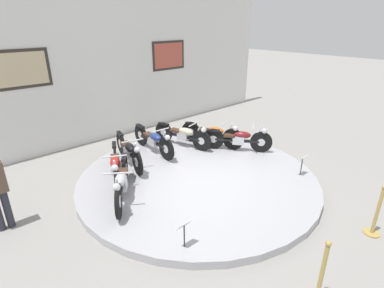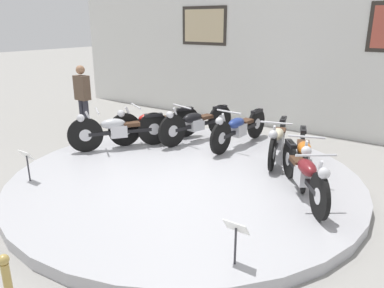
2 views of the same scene
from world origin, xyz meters
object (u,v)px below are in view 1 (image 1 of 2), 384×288
object	(u,v)px
motorcycle_orange	(213,133)
motorcycle_maroon	(239,138)
stanchion_post_left_of_entry	(320,281)
motorcycle_red	(115,165)
motorcycle_black	(129,150)
motorcycle_blue	(154,140)
info_placard_front_centre	(302,161)
stanchion_post_right_of_entry	(376,218)
motorcycle_silver	(122,182)
info_placard_front_left	(184,228)
motorcycle_cream	(183,134)

from	to	relation	value
motorcycle_orange	motorcycle_maroon	bearing A→B (deg)	-69.70
motorcycle_orange	stanchion_post_left_of_entry	size ratio (longest dim) A/B	1.82
motorcycle_red	motorcycle_black	bearing A→B (deg)	38.77
motorcycle_maroon	stanchion_post_left_of_entry	bearing A→B (deg)	-126.92
motorcycle_black	motorcycle_blue	world-z (taller)	motorcycle_black
motorcycle_blue	motorcycle_maroon	distance (m)	2.40
info_placard_front_centre	motorcycle_maroon	bearing A→B (deg)	89.63
motorcycle_red	motorcycle_black	size ratio (longest dim) A/B	0.92
motorcycle_black	stanchion_post_left_of_entry	world-z (taller)	stanchion_post_left_of_entry
stanchion_post_left_of_entry	stanchion_post_right_of_entry	size ratio (longest dim) A/B	1.00
motorcycle_silver	info_placard_front_left	xyz separation A→B (m)	(0.01, -1.97, -0.03)
motorcycle_silver	stanchion_post_left_of_entry	bearing A→B (deg)	-78.07
motorcycle_red	motorcycle_blue	world-z (taller)	motorcycle_red
motorcycle_maroon	info_placard_front_left	xyz separation A→B (m)	(-3.73, -1.97, -0.01)
motorcycle_silver	info_placard_front_left	size ratio (longest dim) A/B	3.28
motorcycle_blue	info_placard_front_left	world-z (taller)	motorcycle_blue
motorcycle_cream	motorcycle_maroon	distance (m)	1.62
motorcycle_blue	stanchion_post_right_of_entry	bearing A→B (deg)	-78.99
motorcycle_orange	stanchion_post_right_of_entry	xyz separation A→B (m)	(-0.54, -4.64, -0.20)
motorcycle_cream	motorcycle_orange	size ratio (longest dim) A/B	1.02
info_placard_front_centre	stanchion_post_left_of_entry	xyz separation A→B (m)	(-2.90, -1.92, -0.19)
stanchion_post_left_of_entry	motorcycle_orange	bearing A→B (deg)	60.37
motorcycle_silver	motorcycle_black	world-z (taller)	motorcycle_silver
motorcycle_black	motorcycle_blue	size ratio (longest dim) A/B	0.99
motorcycle_cream	info_placard_front_centre	size ratio (longest dim) A/B	3.72
motorcycle_red	info_placard_front_left	bearing A→B (deg)	-95.52
motorcycle_cream	stanchion_post_left_of_entry	world-z (taller)	stanchion_post_left_of_entry
motorcycle_black	stanchion_post_right_of_entry	world-z (taller)	stanchion_post_right_of_entry
motorcycle_maroon	stanchion_post_right_of_entry	xyz separation A→B (m)	(-0.82, -3.88, -0.19)
info_placard_front_centre	stanchion_post_right_of_entry	size ratio (longest dim) A/B	0.50
motorcycle_cream	motorcycle_red	bearing A→B (deg)	-167.77
motorcycle_silver	motorcycle_orange	size ratio (longest dim) A/B	0.90
motorcycle_silver	motorcycle_black	xyz separation A→B (m)	(0.95, 1.30, -0.00)
info_placard_front_centre	stanchion_post_right_of_entry	world-z (taller)	stanchion_post_right_of_entry
motorcycle_orange	info_placard_front_centre	distance (m)	2.73
motorcycle_blue	motorcycle_maroon	size ratio (longest dim) A/B	1.25
motorcycle_maroon	motorcycle_orange	bearing A→B (deg)	110.30
motorcycle_silver	motorcycle_cream	world-z (taller)	motorcycle_silver
info_placard_front_left	stanchion_post_right_of_entry	world-z (taller)	stanchion_post_right_of_entry
motorcycle_blue	motorcycle_orange	distance (m)	1.76
motorcycle_blue	motorcycle_maroon	bearing A→B (deg)	-38.81
motorcycle_silver	motorcycle_cream	xyz separation A→B (m)	(2.78, 1.30, -0.03)
motorcycle_cream	stanchion_post_left_of_entry	xyz separation A→B (m)	(-1.96, -5.18, -0.19)
motorcycle_blue	stanchion_post_left_of_entry	bearing A→B (deg)	-100.97
motorcycle_cream	info_placard_front_centre	distance (m)	3.40
info_placard_front_centre	stanchion_post_right_of_entry	distance (m)	2.09
motorcycle_cream	info_placard_front_left	size ratio (longest dim) A/B	3.72
motorcycle_red	info_placard_front_centre	bearing A→B (deg)	-38.30
stanchion_post_left_of_entry	motorcycle_silver	bearing A→B (deg)	101.93
motorcycle_silver	motorcycle_maroon	xyz separation A→B (m)	(3.74, -0.00, -0.03)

